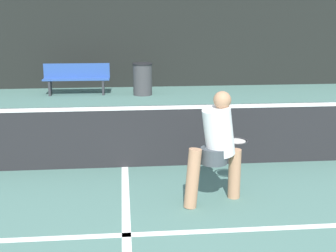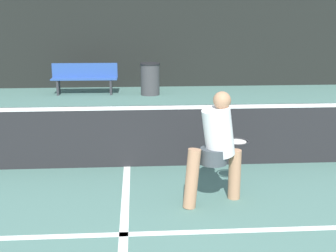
{
  "view_description": "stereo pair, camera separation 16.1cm",
  "coord_description": "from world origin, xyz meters",
  "px_view_note": "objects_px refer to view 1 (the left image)",
  "views": [
    {
      "loc": [
        0.0,
        -0.78,
        2.36
      ],
      "look_at": [
        0.54,
        4.78,
        0.95
      ],
      "focal_mm": 50.0,
      "sensor_mm": 36.0,
      "label": 1
    },
    {
      "loc": [
        0.16,
        -0.79,
        2.36
      ],
      "look_at": [
        0.54,
        4.78,
        0.95
      ],
      "focal_mm": 50.0,
      "sensor_mm": 36.0,
      "label": 2
    }
  ],
  "objects_px": {
    "courtside_bench": "(77,78)",
    "parked_car": "(229,55)",
    "player_practicing": "(217,144)",
    "trash_bin": "(142,79)"
  },
  "relations": [
    {
      "from": "courtside_bench",
      "to": "parked_car",
      "type": "distance_m",
      "value": 7.06
    },
    {
      "from": "courtside_bench",
      "to": "player_practicing",
      "type": "bearing_deg",
      "value": -71.79
    },
    {
      "from": "player_practicing",
      "to": "trash_bin",
      "type": "xyz_separation_m",
      "value": [
        -0.58,
        7.54,
        -0.3
      ]
    },
    {
      "from": "trash_bin",
      "to": "courtside_bench",
      "type": "bearing_deg",
      "value": 172.18
    },
    {
      "from": "player_practicing",
      "to": "courtside_bench",
      "type": "relative_size",
      "value": 0.76
    },
    {
      "from": "courtside_bench",
      "to": "trash_bin",
      "type": "bearing_deg",
      "value": -6.83
    },
    {
      "from": "trash_bin",
      "to": "parked_car",
      "type": "xyz_separation_m",
      "value": [
        3.54,
        4.84,
        0.16
      ]
    },
    {
      "from": "courtside_bench",
      "to": "parked_car",
      "type": "xyz_separation_m",
      "value": [
        5.37,
        4.58,
        0.13
      ]
    },
    {
      "from": "parked_car",
      "to": "trash_bin",
      "type": "bearing_deg",
      "value": -126.19
    },
    {
      "from": "courtside_bench",
      "to": "parked_car",
      "type": "height_order",
      "value": "parked_car"
    }
  ]
}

